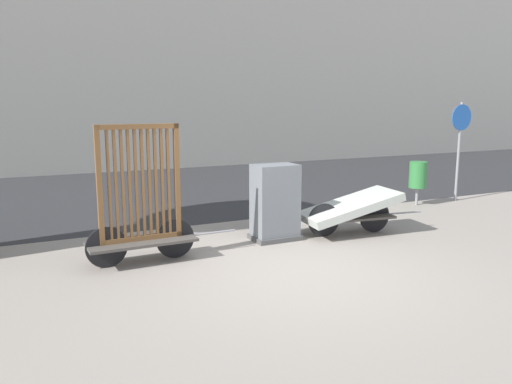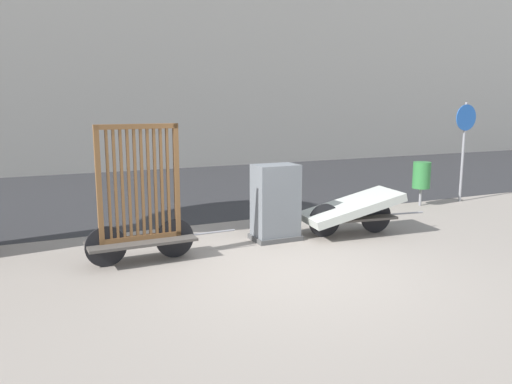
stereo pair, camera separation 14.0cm
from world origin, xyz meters
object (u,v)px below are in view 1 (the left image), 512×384
at_px(bike_cart_with_mattress, 350,209).
at_px(sign_post, 460,136).
at_px(utility_cabinet, 275,205).
at_px(bike_cart_with_bedframe, 141,214).
at_px(trash_bin, 418,175).

height_order(bike_cart_with_mattress, sign_post, sign_post).
bearing_deg(utility_cabinet, bike_cart_with_mattress, -11.47).
xyz_separation_m(bike_cart_with_bedframe, utility_cabinet, (2.30, 0.27, -0.12)).
relative_size(utility_cabinet, trash_bin, 1.29).
height_order(bike_cart_with_mattress, trash_bin, trash_bin).
distance_m(bike_cart_with_mattress, trash_bin, 3.28).
bearing_deg(utility_cabinet, trash_bin, 15.54).
relative_size(bike_cart_with_mattress, trash_bin, 2.37).
distance_m(utility_cabinet, sign_post, 5.67).
bearing_deg(sign_post, bike_cart_with_bedframe, -169.45).
relative_size(bike_cart_with_bedframe, bike_cart_with_mattress, 0.96).
height_order(utility_cabinet, sign_post, sign_post).
xyz_separation_m(utility_cabinet, sign_post, (5.47, 1.18, 0.93)).
height_order(utility_cabinet, trash_bin, utility_cabinet).
bearing_deg(bike_cart_with_mattress, trash_bin, 34.23).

